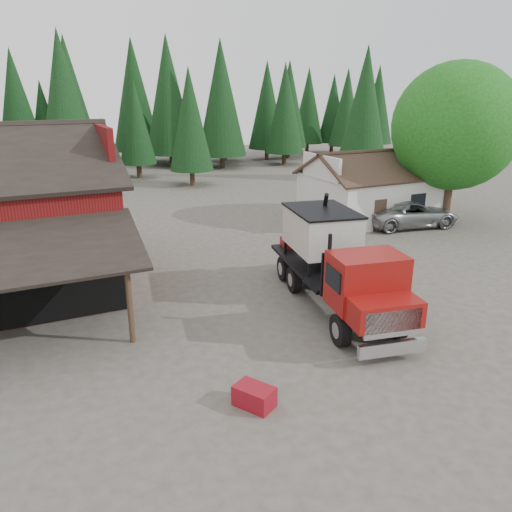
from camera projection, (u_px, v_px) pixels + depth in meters
name	position (u px, v px, depth m)	size (l,w,h in m)	color
ground	(301.00, 335.00, 18.05)	(120.00, 120.00, 0.00)	#4E473D
farmhouse	(370.00, 194.00, 33.94)	(8.60, 6.42, 4.65)	silver
deciduous_tree	(456.00, 131.00, 31.64)	(8.00, 8.00, 10.20)	#382619
conifer_backdrop	(104.00, 171.00, 53.99)	(76.00, 16.00, 16.00)	black
near_pine_b	(190.00, 119.00, 44.30)	(3.96, 3.96, 10.40)	#382619
near_pine_c	(365.00, 106.00, 47.08)	(4.84, 4.84, 12.40)	#382619
near_pine_d	(64.00, 102.00, 43.16)	(5.28, 5.28, 13.40)	#382619
feed_truck	(336.00, 260.00, 19.85)	(4.25, 9.75, 4.26)	black
silver_car	(411.00, 213.00, 32.05)	(2.84, 6.15, 1.71)	#97989E
equip_box	(254.00, 396.00, 13.92)	(0.70, 1.10, 0.60)	maroon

